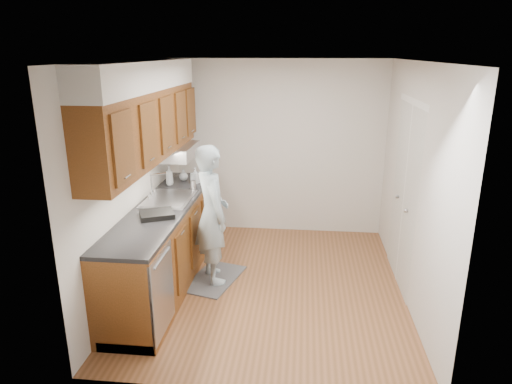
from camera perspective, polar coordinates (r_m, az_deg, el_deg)
floor at (r=5.40m, az=1.66°, el=-11.52°), size 3.50×3.50×0.00m
ceiling at (r=4.73m, az=1.93°, el=16.06°), size 3.50×3.50×0.00m
wall_left at (r=5.24m, az=-14.80°, el=1.77°), size 0.02×3.50×2.50m
wall_right at (r=5.04m, az=19.04°, el=0.78°), size 0.02×3.50×2.50m
wall_back at (r=6.62m, az=2.94°, el=5.47°), size 3.00×0.02×2.50m
counter at (r=5.39m, az=-11.18°, el=-6.11°), size 0.64×2.80×1.30m
upper_cabinets at (r=5.09m, az=-13.43°, el=9.47°), size 0.47×2.80×1.21m
closet_door at (r=5.38m, az=18.01°, el=-0.61°), size 0.02×1.22×2.05m
floor_mat at (r=5.54m, az=-5.27°, el=-10.72°), size 0.70×0.94×0.02m
person at (r=5.17m, az=-5.55°, el=-1.69°), size 0.68×0.77×1.82m
soap_bottle_a at (r=5.97m, az=-10.79°, el=2.10°), size 0.14×0.14×0.26m
soap_bottle_b at (r=6.00m, az=-7.59°, el=2.09°), size 0.12×0.12×0.21m
soap_bottle_c at (r=6.16m, az=-9.06°, el=2.16°), size 0.17×0.17×0.15m
steel_can at (r=5.71m, az=-7.84°, el=0.83°), size 0.08×0.08×0.12m
dish_rack at (r=4.87m, az=-12.29°, el=-2.74°), size 0.43×0.40×0.05m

